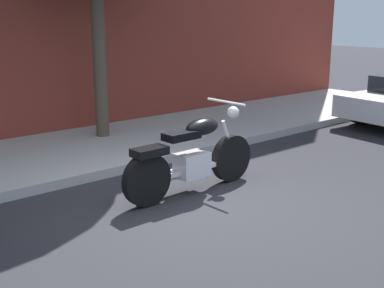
{
  "coord_description": "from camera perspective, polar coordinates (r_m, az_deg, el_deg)",
  "views": [
    {
      "loc": [
        -3.78,
        -4.42,
        2.29
      ],
      "look_at": [
        0.29,
        0.37,
        0.66
      ],
      "focal_mm": 46.93,
      "sensor_mm": 36.0,
      "label": 1
    }
  ],
  "objects": [
    {
      "name": "ground_plane",
      "position": [
        6.25,
        0.14,
        -6.96
      ],
      "size": [
        60.0,
        60.0,
        0.0
      ],
      "primitive_type": "plane",
      "color": "#28282D"
    },
    {
      "name": "motorcycle",
      "position": [
        6.55,
        -0.04,
        -1.58
      ],
      "size": [
        2.13,
        0.7,
        1.16
      ],
      "color": "black",
      "rests_on": "ground"
    },
    {
      "name": "sidewalk",
      "position": [
        8.59,
        -12.81,
        -0.84
      ],
      "size": [
        18.09,
        2.72,
        0.14
      ],
      "primitive_type": "cube",
      "color": "#A4A4A4",
      "rests_on": "ground"
    }
  ]
}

